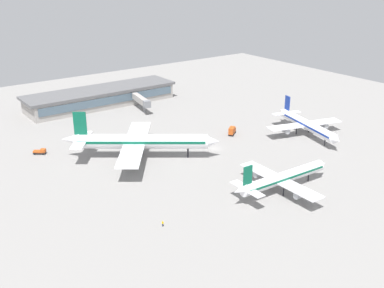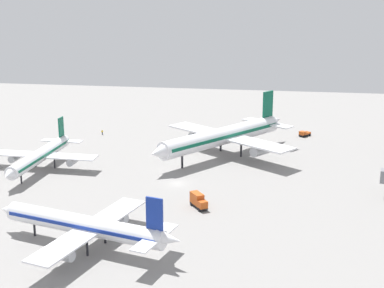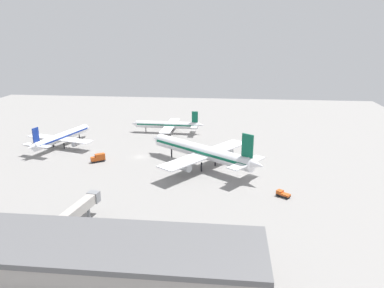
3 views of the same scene
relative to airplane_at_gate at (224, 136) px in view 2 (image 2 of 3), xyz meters
name	(u,v)px [view 2 (image 2 of 3)]	position (x,y,z in m)	size (l,w,h in m)	color
ground	(177,184)	(-27.19, 8.97, -6.21)	(288.00, 288.00, 0.00)	gray
airplane_at_gate	(224,136)	(0.00, 0.00, 0.00)	(47.78, 40.45, 17.09)	white
airplane_taxiing	(41,155)	(-21.75, 48.14, -1.94)	(38.61, 30.91, 11.76)	white
airplane_distant	(86,225)	(-66.10, 19.49, -1.67)	(33.03, 40.43, 12.50)	white
pushback_tractor	(304,134)	(27.74, -24.58, -5.24)	(4.63, 4.21, 1.90)	black
catering_truck	(198,201)	(-42.37, 1.24, -4.52)	(5.66, 4.80, 3.30)	black
ground_crew_worker	(102,132)	(18.93, 44.02, -5.36)	(0.48, 0.55, 1.67)	#1E2338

